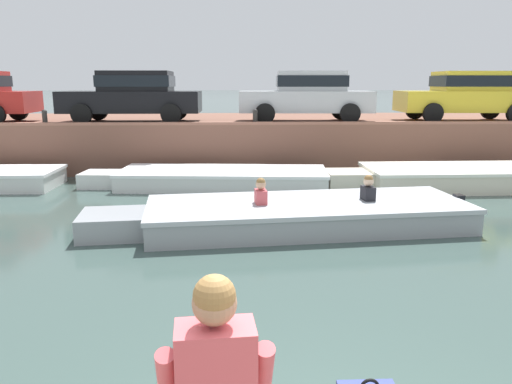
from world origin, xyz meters
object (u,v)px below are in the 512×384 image
object	(u,v)px
car_left_inner_black	(134,94)
mooring_bollard_west	(45,117)
boat_moored_east_cream	(463,177)
motorboat_passing	(293,215)
mooring_bollard_mid	(255,116)
boat_moored_central_white	(213,178)
car_right_inner_yellow	(467,94)
car_centre_silver	(307,94)

from	to	relation	value
car_left_inner_black	mooring_bollard_west	world-z (taller)	car_left_inner_black
boat_moored_east_cream	motorboat_passing	world-z (taller)	motorboat_passing
mooring_bollard_west	mooring_bollard_mid	world-z (taller)	same
boat_moored_east_cream	motorboat_passing	size ratio (longest dim) A/B	0.92
boat_moored_central_white	car_left_inner_black	bearing A→B (deg)	131.23
mooring_bollard_mid	car_right_inner_yellow	bearing A→B (deg)	8.90
motorboat_passing	car_left_inner_black	world-z (taller)	car_left_inner_black
mooring_bollard_west	car_centre_silver	bearing A→B (deg)	7.75
boat_moored_east_cream	car_right_inner_yellow	distance (m)	4.06
mooring_bollard_west	mooring_bollard_mid	xyz separation A→B (m)	(6.06, 0.00, 0.00)
motorboat_passing	car_centre_silver	world-z (taller)	car_centre_silver
mooring_bollard_west	mooring_bollard_mid	bearing A→B (deg)	0.00
boat_moored_central_white	motorboat_passing	xyz separation A→B (m)	(1.65, -3.85, 0.02)
mooring_bollard_mid	mooring_bollard_west	bearing A→B (deg)	180.00
mooring_bollard_west	mooring_bollard_mid	size ratio (longest dim) A/B	1.00
motorboat_passing	mooring_bollard_mid	distance (m)	5.89
boat_moored_central_white	car_right_inner_yellow	size ratio (longest dim) A/B	1.57
car_right_inner_yellow	car_left_inner_black	bearing A→B (deg)	179.99
boat_moored_east_cream	car_right_inner_yellow	world-z (taller)	car_right_inner_yellow
car_centre_silver	car_right_inner_yellow	distance (m)	5.05
car_left_inner_black	car_right_inner_yellow	size ratio (longest dim) A/B	1.01
boat_moored_east_cream	mooring_bollard_mid	size ratio (longest dim) A/B	15.02
motorboat_passing	mooring_bollard_west	distance (m)	8.79
boat_moored_central_white	boat_moored_east_cream	size ratio (longest dim) A/B	0.97
motorboat_passing	car_right_inner_yellow	size ratio (longest dim) A/B	1.76
boat_moored_central_white	car_right_inner_yellow	bearing A→B (deg)	20.06
boat_moored_central_white	mooring_bollard_west	distance (m)	5.43
boat_moored_east_cream	car_left_inner_black	world-z (taller)	car_left_inner_black
car_left_inner_black	mooring_bollard_mid	distance (m)	3.89
boat_moored_central_white	mooring_bollard_mid	distance (m)	2.64
car_left_inner_black	motorboat_passing	bearing A→B (deg)	-58.19
boat_moored_east_cream	motorboat_passing	distance (m)	6.00
car_right_inner_yellow	mooring_bollard_mid	world-z (taller)	car_right_inner_yellow
motorboat_passing	mooring_bollard_mid	size ratio (longest dim) A/B	16.36
boat_moored_central_white	boat_moored_east_cream	bearing A→B (deg)	-2.92
boat_moored_central_white	car_centre_silver	xyz separation A→B (m)	(2.83, 2.88, 2.10)
car_left_inner_black	boat_moored_east_cream	bearing A→B (deg)	-19.59
motorboat_passing	car_centre_silver	distance (m)	7.15
boat_moored_central_white	car_centre_silver	world-z (taller)	car_centre_silver
boat_moored_east_cream	mooring_bollard_west	world-z (taller)	mooring_bollard_west
boat_moored_central_white	boat_moored_east_cream	world-z (taller)	boat_moored_east_cream
boat_moored_central_white	mooring_bollard_west	xyz separation A→B (m)	(-4.89, 1.83, 1.50)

